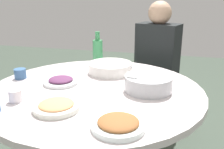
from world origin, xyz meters
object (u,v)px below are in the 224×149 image
soup_bowl (110,68)px  dish_stirfry (118,124)px  dish_shrimp (56,106)px  diner_left (157,55)px  tea_cup_side (15,96)px  stool_for_diner_left (154,111)px  tea_cup_near (20,74)px  rice_bowl (148,83)px  dish_eggplant (61,81)px  green_bottle (98,51)px  round_dining_table (96,112)px

soup_bowl → dish_stirfry: bearing=17.4°
dish_shrimp → diner_left: diner_left is taller
soup_bowl → dish_stirfry: 0.74m
diner_left → dish_shrimp: bearing=-17.7°
dish_stirfry → tea_cup_side: tea_cup_side is taller
soup_bowl → dish_shrimp: size_ratio=1.47×
stool_for_diner_left → tea_cup_near: bearing=-44.7°
dish_shrimp → tea_cup_near: size_ratio=2.97×
dish_stirfry → tea_cup_side: 0.57m
dish_shrimp → diner_left: size_ratio=0.29×
diner_left → soup_bowl: bearing=-26.5°
dish_stirfry → tea_cup_near: bearing=-121.1°
tea_cup_near → diner_left: 1.13m
rice_bowl → dish_eggplant: (0.02, -0.52, -0.03)m
rice_bowl → tea_cup_near: size_ratio=3.56×
dish_eggplant → tea_cup_near: 0.29m
stool_for_diner_left → diner_left: (0.00, 0.00, 0.53)m
soup_bowl → rice_bowl: bearing=47.2°
dish_stirfry → dish_shrimp: bearing=-106.5°
green_bottle → stool_for_diner_left: bearing=129.9°
round_dining_table → tea_cup_side: bearing=-49.4°
dish_shrimp → soup_bowl: bearing=171.0°
soup_bowl → stool_for_diner_left: bearing=153.5°
soup_bowl → tea_cup_near: (0.26, -0.52, -0.00)m
green_bottle → dish_stirfry: bearing=22.4°
dish_stirfry → diner_left: size_ratio=0.29×
round_dining_table → green_bottle: size_ratio=4.96×
dish_shrimp → tea_cup_near: tea_cup_near is taller
round_dining_table → tea_cup_near: tea_cup_near is taller
tea_cup_near → stool_for_diner_left: tea_cup_near is taller
stool_for_diner_left → soup_bowl: bearing=-26.5°
soup_bowl → dish_eggplant: 0.37m
green_bottle → tea_cup_near: 0.59m
stool_for_diner_left → tea_cup_side: bearing=-28.4°
tea_cup_side → round_dining_table: bearing=130.6°
dish_eggplant → green_bottle: green_bottle is taller
round_dining_table → rice_bowl: size_ratio=4.65×
dish_stirfry → diner_left: 1.25m
round_dining_table → stool_for_diner_left: bearing=161.6°
round_dining_table → diner_left: bearing=161.6°
dish_eggplant → tea_cup_near: bearing=-95.0°
dish_stirfry → soup_bowl: bearing=-162.6°
tea_cup_near → stool_for_diner_left: (-0.80, 0.79, -0.55)m
stool_for_diner_left → green_bottle: bearing=-50.1°
rice_bowl → tea_cup_side: size_ratio=3.98×
stool_for_diner_left → dish_stirfry: bearing=-2.3°
diner_left → tea_cup_side: bearing=-28.4°
dish_shrimp → green_bottle: size_ratio=0.89×
dish_shrimp → stool_for_diner_left: bearing=162.3°
dish_shrimp → dish_stirfry: 0.33m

